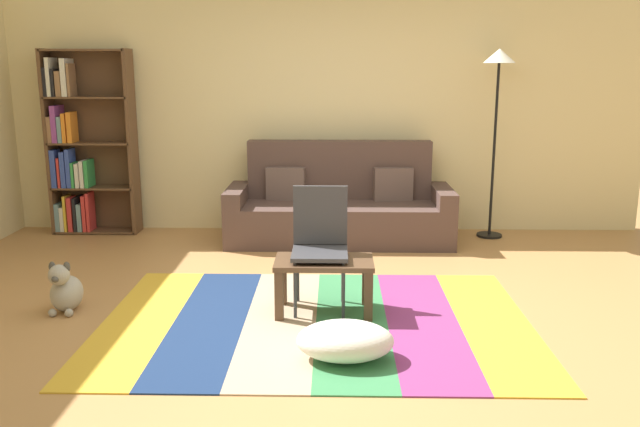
% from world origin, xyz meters
% --- Properties ---
extents(ground_plane, '(14.00, 14.00, 0.00)m').
position_xyz_m(ground_plane, '(0.00, 0.00, 0.00)').
color(ground_plane, '#B27F4C').
extents(back_wall, '(6.80, 0.10, 2.70)m').
position_xyz_m(back_wall, '(0.00, 2.55, 1.35)').
color(back_wall, beige).
rests_on(back_wall, ground_plane).
extents(rug, '(2.98, 2.12, 0.01)m').
position_xyz_m(rug, '(-0.02, -0.23, 0.01)').
color(rug, gold).
rests_on(rug, ground_plane).
extents(couch, '(2.26, 0.80, 1.00)m').
position_xyz_m(couch, '(0.15, 2.02, 0.34)').
color(couch, '#4C3833').
rests_on(couch, ground_plane).
extents(bookshelf, '(0.90, 0.28, 1.93)m').
position_xyz_m(bookshelf, '(-2.57, 2.31, 0.91)').
color(bookshelf, brown).
rests_on(bookshelf, ground_plane).
extents(coffee_table, '(0.71, 0.40, 0.39)m').
position_xyz_m(coffee_table, '(0.03, -0.04, 0.32)').
color(coffee_table, '#513826').
rests_on(coffee_table, rug).
extents(pouf, '(0.59, 0.41, 0.23)m').
position_xyz_m(pouf, '(0.17, -0.83, 0.13)').
color(pouf, white).
rests_on(pouf, rug).
extents(dog, '(0.22, 0.35, 0.40)m').
position_xyz_m(dog, '(-1.86, -0.05, 0.16)').
color(dog, '#9E998E').
rests_on(dog, ground_plane).
extents(standing_lamp, '(0.32, 0.32, 1.93)m').
position_xyz_m(standing_lamp, '(1.74, 2.20, 1.61)').
color(standing_lamp, black).
rests_on(standing_lamp, ground_plane).
extents(tv_remote, '(0.09, 0.16, 0.02)m').
position_xyz_m(tv_remote, '(0.08, -0.06, 0.41)').
color(tv_remote, black).
rests_on(tv_remote, coffee_table).
extents(folding_chair, '(0.40, 0.40, 0.90)m').
position_xyz_m(folding_chair, '(0.00, 0.09, 0.53)').
color(folding_chair, '#38383D').
rests_on(folding_chair, ground_plane).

